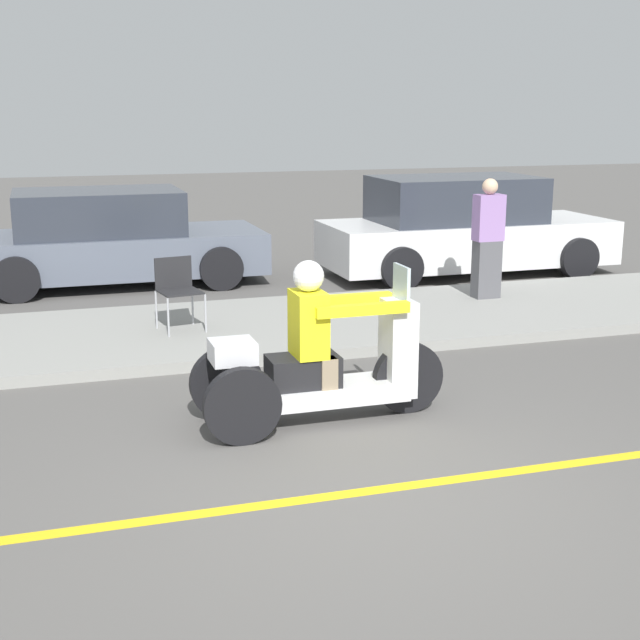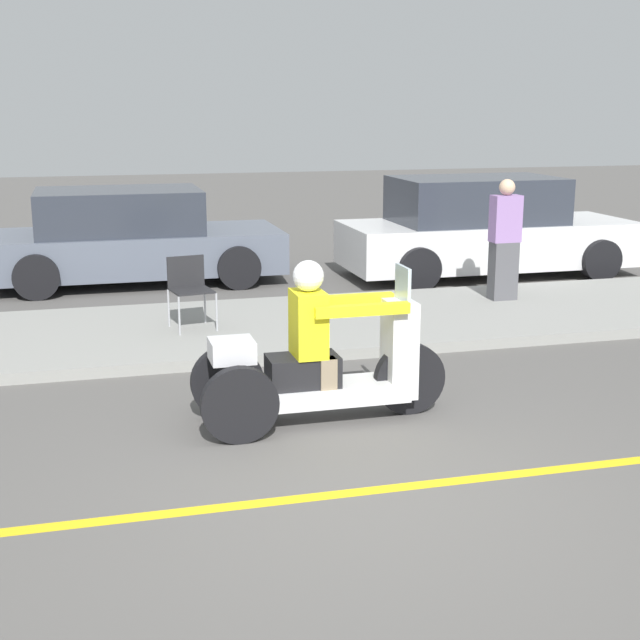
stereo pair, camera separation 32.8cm
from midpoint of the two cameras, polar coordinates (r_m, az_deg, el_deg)
The scene contains 8 objects.
ground_plane at distance 6.37m, azimuth 3.97°, elevation -10.96°, with size 60.00×60.00×0.00m, color #565451.
lane_stripe at distance 6.40m, azimuth 4.94°, elevation -10.81°, with size 24.00×0.12×0.01m.
sidewalk_strip at distance 10.57m, azimuth -4.06°, elevation -0.57°, with size 28.00×2.80×0.12m.
motorcycle_trike at distance 7.53m, azimuth 1.20°, elevation -2.88°, with size 2.19×0.73×1.40m.
spectator_far_back at distance 12.03m, azimuth 12.49°, elevation 4.89°, with size 0.38×0.23×1.59m.
folding_chair_set_back at distance 10.37m, azimuth -7.48°, elevation 2.27°, with size 0.53×0.53×0.82m.
parked_car_lot_far at distance 14.35m, azimuth 11.09°, elevation 5.69°, with size 4.58×1.96×1.55m.
parked_car_lot_left at distance 13.79m, azimuth -11.38°, elevation 5.13°, with size 4.38×2.07×1.42m.
Camera 2 is at (-1.75, -5.52, 2.64)m, focal length 50.00 mm.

